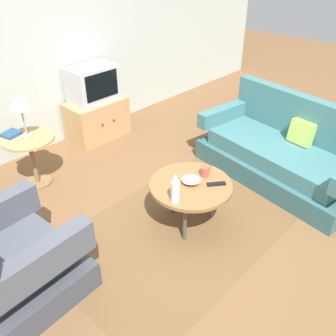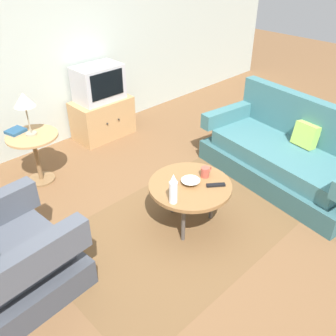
{
  "view_description": "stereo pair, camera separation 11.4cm",
  "coord_description": "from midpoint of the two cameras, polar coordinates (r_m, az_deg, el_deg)",
  "views": [
    {
      "loc": [
        -2.08,
        -1.71,
        2.4
      ],
      "look_at": [
        0.01,
        0.29,
        0.55
      ],
      "focal_mm": 39.02,
      "sensor_mm": 36.0,
      "label": 1
    },
    {
      "loc": [
        -2.0,
        -1.79,
        2.4
      ],
      "look_at": [
        0.01,
        0.29,
        0.55
      ],
      "focal_mm": 39.02,
      "sensor_mm": 36.0,
      "label": 2
    }
  ],
  "objects": [
    {
      "name": "ground_plane",
      "position": [
        3.61,
        2.3,
        -9.19
      ],
      "size": [
        16.0,
        16.0,
        0.0
      ],
      "primitive_type": "plane",
      "color": "brown"
    },
    {
      "name": "back_wall",
      "position": [
        4.82,
        -21.25,
        17.96
      ],
      "size": [
        9.0,
        0.12,
        2.7
      ],
      "primitive_type": "cube",
      "color": "#B2BCB2",
      "rests_on": "ground"
    },
    {
      "name": "area_rug",
      "position": [
        3.66,
        2.43,
        -8.48
      ],
      "size": [
        2.64,
        1.53,
        0.0
      ],
      "primitive_type": "cube",
      "color": "brown",
      "rests_on": "ground"
    },
    {
      "name": "armchair",
      "position": [
        3.08,
        -24.35,
        -13.87
      ],
      "size": [
        0.91,
        0.91,
        0.89
      ],
      "rotation": [
        0.0,
        0.0,
        -1.5
      ],
      "color": "#3E424B",
      "rests_on": "ground"
    },
    {
      "name": "couch",
      "position": [
        4.35,
        16.86,
        2.08
      ],
      "size": [
        1.11,
        1.99,
        0.91
      ],
      "rotation": [
        0.0,
        0.0,
        1.43
      ],
      "color": "#325C60",
      "rests_on": "ground"
    },
    {
      "name": "coffee_table",
      "position": [
        3.39,
        2.6,
        -2.95
      ],
      "size": [
        0.77,
        0.77,
        0.47
      ],
      "color": "olive",
      "rests_on": "ground"
    },
    {
      "name": "side_table",
      "position": [
        4.26,
        -21.35,
        2.53
      ],
      "size": [
        0.55,
        0.55,
        0.59
      ],
      "color": "tan",
      "rests_on": "ground"
    },
    {
      "name": "tv_stand",
      "position": [
        5.17,
        -11.6,
        7.5
      ],
      "size": [
        0.79,
        0.49,
        0.53
      ],
      "color": "tan",
      "rests_on": "ground"
    },
    {
      "name": "television",
      "position": [
        4.99,
        -12.33,
        12.7
      ],
      "size": [
        0.61,
        0.41,
        0.46
      ],
      "color": "#B7B7BC",
      "rests_on": "tv_stand"
    },
    {
      "name": "table_lamp",
      "position": [
        4.05,
        -22.92,
        9.28
      ],
      "size": [
        0.22,
        0.22,
        0.47
      ],
      "color": "#9E937A",
      "rests_on": "side_table"
    },
    {
      "name": "vase",
      "position": [
        3.06,
        0.08,
        -3.28
      ],
      "size": [
        0.07,
        0.07,
        0.29
      ],
      "color": "white",
      "rests_on": "coffee_table"
    },
    {
      "name": "mug",
      "position": [
        3.46,
        4.91,
        -0.49
      ],
      "size": [
        0.13,
        0.08,
        0.1
      ],
      "color": "#B74C3D",
      "rests_on": "coffee_table"
    },
    {
      "name": "bowl",
      "position": [
        3.36,
        2.65,
        -2.12
      ],
      "size": [
        0.18,
        0.18,
        0.04
      ],
      "color": "silver",
      "rests_on": "coffee_table"
    },
    {
      "name": "tv_remote_dark",
      "position": [
        3.37,
        6.59,
        -2.5
      ],
      "size": [
        0.16,
        0.14,
        0.02
      ],
      "rotation": [
        0.0,
        0.0,
        2.48
      ],
      "color": "black",
      "rests_on": "coffee_table"
    },
    {
      "name": "book",
      "position": [
        4.3,
        -24.0,
        4.9
      ],
      "size": [
        0.22,
        0.21,
        0.03
      ],
      "rotation": [
        0.0,
        0.0,
        0.25
      ],
      "color": "navy",
      "rests_on": "side_table"
    }
  ]
}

